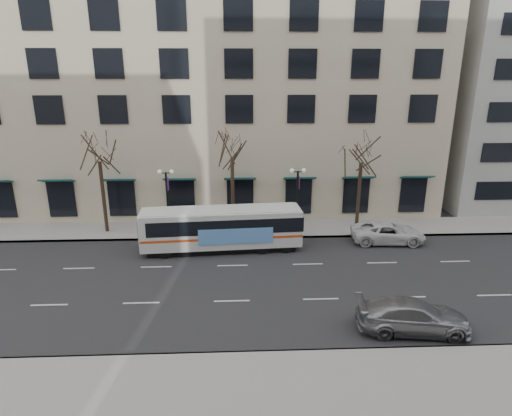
{
  "coord_description": "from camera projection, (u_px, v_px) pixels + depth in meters",
  "views": [
    {
      "loc": [
        0.44,
        -23.47,
        12.13
      ],
      "look_at": [
        1.54,
        2.19,
        4.0
      ],
      "focal_mm": 30.0,
      "sensor_mm": 36.0,
      "label": 1
    }
  ],
  "objects": [
    {
      "name": "silver_car",
      "position": [
        413.0,
        316.0,
        20.87
      ],
      "size": [
        5.67,
        2.79,
        1.59
      ],
      "primitive_type": "imported",
      "rotation": [
        0.0,
        0.0,
        1.46
      ],
      "color": "#96979D",
      "rests_on": "ground"
    },
    {
      "name": "tree_far_right",
      "position": [
        362.0,
        151.0,
        32.85
      ],
      "size": [
        3.6,
        3.6,
        8.06
      ],
      "color": "black",
      "rests_on": "ground"
    },
    {
      "name": "white_pickup",
      "position": [
        388.0,
        233.0,
        31.88
      ],
      "size": [
        5.54,
        2.81,
        1.5
      ],
      "primitive_type": "imported",
      "rotation": [
        0.0,
        0.0,
        1.51
      ],
      "color": "silver",
      "rests_on": "ground"
    },
    {
      "name": "lamp_post_left",
      "position": [
        167.0,
        199.0,
        32.71
      ],
      "size": [
        1.22,
        0.45,
        5.21
      ],
      "color": "black",
      "rests_on": "ground"
    },
    {
      "name": "tree_far_left",
      "position": [
        98.0,
        149.0,
        31.94
      ],
      "size": [
        3.6,
        3.6,
        8.34
      ],
      "color": "black",
      "rests_on": "ground"
    },
    {
      "name": "ground",
      "position": [
        232.0,
        282.0,
        25.99
      ],
      "size": [
        160.0,
        160.0,
        0.0
      ],
      "primitive_type": "plane",
      "color": "black",
      "rests_on": "ground"
    },
    {
      "name": "tree_far_mid",
      "position": [
        232.0,
        145.0,
        32.29
      ],
      "size": [
        3.6,
        3.6,
        8.55
      ],
      "color": "black",
      "rests_on": "ground"
    },
    {
      "name": "sidewalk_far",
      "position": [
        295.0,
        228.0,
        34.75
      ],
      "size": [
        80.0,
        4.0,
        0.15
      ],
      "primitive_type": "cube",
      "color": "gray",
      "rests_on": "ground"
    },
    {
      "name": "building_hotel",
      "position": [
        212.0,
        74.0,
        42.29
      ],
      "size": [
        40.0,
        20.0,
        24.0
      ],
      "primitive_type": "cube",
      "color": "#BCAF90",
      "rests_on": "ground"
    },
    {
      "name": "lamp_post_right",
      "position": [
        297.0,
        197.0,
        33.12
      ],
      "size": [
        1.22,
        0.45,
        5.21
      ],
      "color": "black",
      "rests_on": "ground"
    },
    {
      "name": "city_bus",
      "position": [
        223.0,
        228.0,
        30.26
      ],
      "size": [
        11.4,
        3.24,
        3.05
      ],
      "rotation": [
        0.0,
        0.0,
        0.07
      ],
      "color": "silver",
      "rests_on": "ground"
    }
  ]
}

